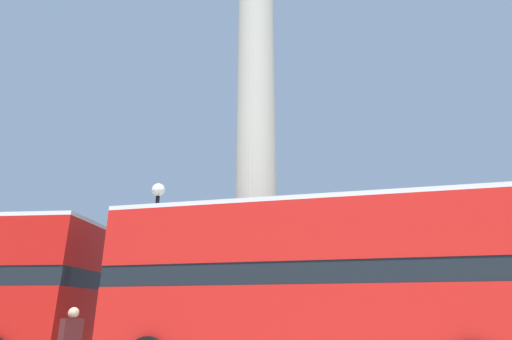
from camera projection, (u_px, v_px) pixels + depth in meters
name	position (u px, v px, depth m)	size (l,w,h in m)	color
monument_column	(256.00, 205.00, 16.20)	(5.75, 5.75, 20.30)	#ADA593
bus_a	(301.00, 278.00, 10.61)	(10.58, 3.59, 4.36)	red
equestrian_statue	(58.00, 310.00, 18.18)	(4.72, 4.36, 5.93)	#ADA593
street_lamp	(153.00, 248.00, 13.89)	(0.48, 0.48, 6.01)	black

